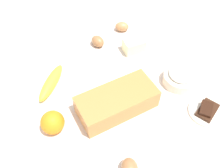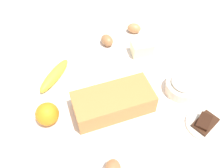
{
  "view_description": "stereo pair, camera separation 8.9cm",
  "coord_description": "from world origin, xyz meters",
  "px_view_note": "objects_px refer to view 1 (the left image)",
  "views": [
    {
      "loc": [
        0.36,
        0.43,
        0.72
      ],
      "look_at": [
        0.0,
        0.0,
        0.04
      ],
      "focal_mm": 37.87,
      "sensor_mm": 36.0,
      "label": 1
    },
    {
      "loc": [
        0.29,
        0.48,
        0.72
      ],
      "look_at": [
        0.0,
        0.0,
        0.04
      ],
      "focal_mm": 37.87,
      "sensor_mm": 36.0,
      "label": 2
    }
  ],
  "objects_px": {
    "orange_fruit": "(53,123)",
    "flour_bowl": "(180,77)",
    "banana": "(51,82)",
    "egg_near_butter": "(98,41)",
    "egg_loose": "(122,27)",
    "loaf_pan": "(117,101)",
    "butter_block": "(134,46)",
    "chocolate_plate": "(207,111)"
  },
  "relations": [
    {
      "from": "butter_block",
      "to": "chocolate_plate",
      "type": "xyz_separation_m",
      "value": [
        0.02,
        0.41,
        -0.02
      ]
    },
    {
      "from": "egg_loose",
      "to": "orange_fruit",
      "type": "bearing_deg",
      "value": 25.77
    },
    {
      "from": "butter_block",
      "to": "egg_near_butter",
      "type": "height_order",
      "value": "butter_block"
    },
    {
      "from": "banana",
      "to": "egg_near_butter",
      "type": "distance_m",
      "value": 0.29
    },
    {
      "from": "loaf_pan",
      "to": "flour_bowl",
      "type": "relative_size",
      "value": 2.31
    },
    {
      "from": "loaf_pan",
      "to": "chocolate_plate",
      "type": "xyz_separation_m",
      "value": [
        -0.23,
        0.22,
        -0.03
      ]
    },
    {
      "from": "egg_near_butter",
      "to": "egg_loose",
      "type": "relative_size",
      "value": 1.02
    },
    {
      "from": "egg_near_butter",
      "to": "chocolate_plate",
      "type": "bearing_deg",
      "value": 97.98
    },
    {
      "from": "banana",
      "to": "butter_block",
      "type": "height_order",
      "value": "butter_block"
    },
    {
      "from": "butter_block",
      "to": "egg_near_butter",
      "type": "xyz_separation_m",
      "value": [
        0.1,
        -0.13,
        -0.01
      ]
    },
    {
      "from": "egg_near_butter",
      "to": "egg_loose",
      "type": "distance_m",
      "value": 0.16
    },
    {
      "from": "flour_bowl",
      "to": "butter_block",
      "type": "xyz_separation_m",
      "value": [
        0.01,
        -0.25,
        -0.0
      ]
    },
    {
      "from": "orange_fruit",
      "to": "egg_loose",
      "type": "bearing_deg",
      "value": -154.23
    },
    {
      "from": "banana",
      "to": "orange_fruit",
      "type": "relative_size",
      "value": 2.37
    },
    {
      "from": "butter_block",
      "to": "egg_near_butter",
      "type": "bearing_deg",
      "value": -52.59
    },
    {
      "from": "butter_block",
      "to": "egg_near_butter",
      "type": "relative_size",
      "value": 1.36
    },
    {
      "from": "banana",
      "to": "egg_near_butter",
      "type": "relative_size",
      "value": 2.87
    },
    {
      "from": "banana",
      "to": "egg_near_butter",
      "type": "bearing_deg",
      "value": -165.82
    },
    {
      "from": "loaf_pan",
      "to": "orange_fruit",
      "type": "height_order",
      "value": "same"
    },
    {
      "from": "orange_fruit",
      "to": "chocolate_plate",
      "type": "distance_m",
      "value": 0.54
    },
    {
      "from": "flour_bowl",
      "to": "egg_near_butter",
      "type": "xyz_separation_m",
      "value": [
        0.11,
        -0.38,
        -0.01
      ]
    },
    {
      "from": "banana",
      "to": "orange_fruit",
      "type": "height_order",
      "value": "orange_fruit"
    },
    {
      "from": "egg_near_butter",
      "to": "egg_loose",
      "type": "height_order",
      "value": "egg_near_butter"
    },
    {
      "from": "loaf_pan",
      "to": "banana",
      "type": "height_order",
      "value": "loaf_pan"
    },
    {
      "from": "flour_bowl",
      "to": "egg_loose",
      "type": "distance_m",
      "value": 0.4
    },
    {
      "from": "loaf_pan",
      "to": "egg_near_butter",
      "type": "xyz_separation_m",
      "value": [
        -0.16,
        -0.32,
        -0.02
      ]
    },
    {
      "from": "loaf_pan",
      "to": "egg_near_butter",
      "type": "relative_size",
      "value": 4.53
    },
    {
      "from": "banana",
      "to": "chocolate_plate",
      "type": "distance_m",
      "value": 0.59
    },
    {
      "from": "orange_fruit",
      "to": "butter_block",
      "type": "distance_m",
      "value": 0.49
    },
    {
      "from": "loaf_pan",
      "to": "banana",
      "type": "xyz_separation_m",
      "value": [
        0.13,
        -0.25,
        -0.02
      ]
    },
    {
      "from": "flour_bowl",
      "to": "orange_fruit",
      "type": "distance_m",
      "value": 0.51
    },
    {
      "from": "orange_fruit",
      "to": "egg_near_butter",
      "type": "bearing_deg",
      "value": -146.84
    },
    {
      "from": "orange_fruit",
      "to": "egg_near_butter",
      "type": "xyz_separation_m",
      "value": [
        -0.38,
        -0.25,
        -0.02
      ]
    },
    {
      "from": "flour_bowl",
      "to": "chocolate_plate",
      "type": "height_order",
      "value": "flour_bowl"
    },
    {
      "from": "loaf_pan",
      "to": "egg_loose",
      "type": "height_order",
      "value": "loaf_pan"
    },
    {
      "from": "loaf_pan",
      "to": "orange_fruit",
      "type": "xyz_separation_m",
      "value": [
        0.22,
        -0.07,
        -0.0
      ]
    },
    {
      "from": "orange_fruit",
      "to": "flour_bowl",
      "type": "bearing_deg",
      "value": 164.4
    },
    {
      "from": "banana",
      "to": "egg_loose",
      "type": "bearing_deg",
      "value": -169.32
    },
    {
      "from": "orange_fruit",
      "to": "chocolate_plate",
      "type": "relative_size",
      "value": 0.62
    },
    {
      "from": "butter_block",
      "to": "chocolate_plate",
      "type": "height_order",
      "value": "butter_block"
    },
    {
      "from": "butter_block",
      "to": "egg_loose",
      "type": "relative_size",
      "value": 1.38
    },
    {
      "from": "banana",
      "to": "egg_loose",
      "type": "relative_size",
      "value": 2.91
    }
  ]
}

